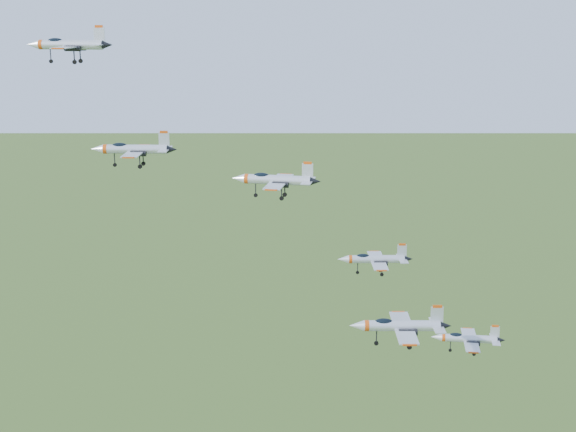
{
  "coord_description": "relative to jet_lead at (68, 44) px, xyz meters",
  "views": [
    {
      "loc": [
        1.75,
        -106.23,
        152.02
      ],
      "look_at": [
        7.33,
        -1.75,
        124.74
      ],
      "focal_mm": 50.0,
      "sensor_mm": 36.0,
      "label": 1
    }
  ],
  "objects": [
    {
      "name": "jet_right_high",
      "position": [
        28.33,
        -25.96,
        -14.42
      ],
      "size": [
        10.61,
        8.97,
        2.86
      ],
      "rotation": [
        0.0,
        0.0,
        -0.24
      ],
      "color": "silver"
    },
    {
      "name": "jet_left_low",
      "position": [
        43.06,
        -9.72,
        -29.6
      ],
      "size": [
        10.81,
        8.9,
        2.89
      ],
      "rotation": [
        0.0,
        0.0,
        -0.04
      ],
      "color": "silver"
    },
    {
      "name": "jet_lead",
      "position": [
        0.0,
        0.0,
        0.0
      ],
      "size": [
        12.73,
        10.67,
        3.41
      ],
      "rotation": [
        0.0,
        0.0,
        -0.18
      ],
      "color": "silver"
    },
    {
      "name": "jet_trail",
      "position": [
        56.1,
        -13.35,
        -40.52
      ],
      "size": [
        10.46,
        8.77,
        2.8
      ],
      "rotation": [
        0.0,
        0.0,
        -0.17
      ],
      "color": "silver"
    },
    {
      "name": "jet_right_low",
      "position": [
        44.44,
        -22.27,
        -34.63
      ],
      "size": [
        13.29,
        10.97,
        3.55
      ],
      "rotation": [
        0.0,
        0.0,
        -0.06
      ],
      "color": "silver"
    },
    {
      "name": "jet_left_high",
      "position": [
        9.47,
        -7.93,
        -13.75
      ],
      "size": [
        12.06,
        10.01,
        3.22
      ],
      "rotation": [
        0.0,
        0.0,
        -0.09
      ],
      "color": "silver"
    }
  ]
}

